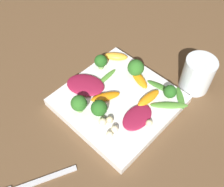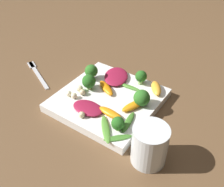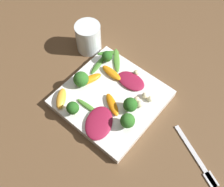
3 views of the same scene
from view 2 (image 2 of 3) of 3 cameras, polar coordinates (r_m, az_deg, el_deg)
ground_plane at (r=0.72m, az=-0.86°, el=-2.15°), size 2.40×2.40×0.00m
plate at (r=0.71m, az=-0.87°, el=-1.44°), size 0.26×0.26×0.02m
drinking_glass at (r=0.56m, az=8.17°, el=-11.04°), size 0.08×0.08×0.09m
fork at (r=0.87m, az=-16.20°, el=4.66°), size 0.09×0.16×0.01m
radicchio_leaf_0 at (r=0.66m, az=-5.30°, el=-3.14°), size 0.06×0.08×0.01m
radicchio_leaf_1 at (r=0.77m, az=0.89°, el=3.75°), size 0.12×0.10×0.01m
orange_segment_0 at (r=0.72m, az=-1.30°, el=1.24°), size 0.05×0.07×0.01m
orange_segment_1 at (r=0.64m, az=-0.36°, el=-4.29°), size 0.03×0.07×0.01m
orange_segment_2 at (r=0.67m, az=4.55°, el=-2.72°), size 0.07×0.05×0.01m
orange_segment_3 at (r=0.73m, az=9.57°, el=1.15°), size 0.07×0.06×0.02m
broccoli_floret_0 at (r=0.60m, az=1.31°, el=-6.55°), size 0.03×0.03×0.04m
broccoli_floret_1 at (r=0.76m, az=-4.53°, el=4.83°), size 0.04×0.04×0.05m
broccoli_floret_2 at (r=0.74m, az=6.34°, el=3.67°), size 0.03×0.03×0.04m
broccoli_floret_3 at (r=0.67m, az=6.49°, el=-0.96°), size 0.04×0.04×0.04m
broccoli_floret_4 at (r=0.72m, az=-5.12°, el=2.56°), size 0.04×0.04×0.04m
arugula_sprig_0 at (r=0.63m, az=3.54°, el=-6.23°), size 0.08×0.03×0.01m
arugula_sprig_1 at (r=0.59m, az=1.29°, el=-9.64°), size 0.06×0.06×0.00m
arugula_sprig_2 at (r=0.73m, az=3.80°, el=1.45°), size 0.02×0.07×0.01m
arugula_sprig_3 at (r=0.61m, az=-1.37°, el=-7.71°), size 0.08×0.07×0.01m
macadamia_nut_0 at (r=0.71m, az=-6.44°, el=0.26°), size 0.02×0.02×0.02m
macadamia_nut_1 at (r=0.71m, az=-9.40°, el=-0.04°), size 0.02×0.02×0.02m
macadamia_nut_2 at (r=0.70m, az=-8.30°, el=-0.47°), size 0.02×0.02×0.02m
macadamia_nut_3 at (r=0.64m, az=-6.61°, el=-4.62°), size 0.02×0.02×0.02m
macadamia_nut_4 at (r=0.72m, az=-7.05°, el=1.05°), size 0.02×0.02×0.02m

